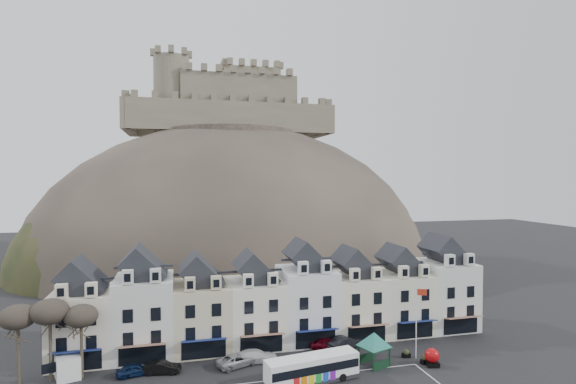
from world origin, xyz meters
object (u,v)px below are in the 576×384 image
at_px(flagpole, 417,317).
at_px(car_white, 256,356).
at_px(car_black, 162,368).
at_px(car_maroon, 328,344).
at_px(car_silver, 238,360).
at_px(car_navy, 135,370).
at_px(car_charcoal, 345,343).
at_px(white_van, 66,363).
at_px(red_buoy, 432,357).
at_px(bus, 312,368).
at_px(bus_shelter, 374,340).

height_order(flagpole, car_white, flagpole).
bearing_deg(car_black, car_white, -77.93).
bearing_deg(car_maroon, car_white, 122.02).
xyz_separation_m(car_silver, car_maroon, (11.37, 1.99, 0.05)).
bearing_deg(car_navy, car_charcoal, -97.69).
distance_m(car_silver, car_white, 2.21).
bearing_deg(white_van, car_maroon, -19.84).
xyz_separation_m(car_navy, car_maroon, (22.42, 1.84, 0.07)).
xyz_separation_m(flagpole, car_maroon, (-9.29, 5.01, -4.11)).
xyz_separation_m(red_buoy, flagpole, (-0.56, 2.31, 3.82)).
xyz_separation_m(bus, bus_shelter, (8.01, 2.30, 1.38)).
bearing_deg(red_buoy, car_navy, 170.35).
distance_m(bus_shelter, red_buoy, 6.79).
height_order(bus_shelter, car_maroon, bus_shelter).
height_order(red_buoy, car_charcoal, red_buoy).
xyz_separation_m(bus, car_black, (-15.15, 5.95, -0.90)).
distance_m(flagpole, car_black, 29.35).
distance_m(car_black, car_silver, 8.23).
bearing_deg(car_silver, flagpole, -120.71).
relative_size(flagpole, car_silver, 1.76).
distance_m(white_van, car_charcoal, 31.79).
bearing_deg(car_silver, white_van, 59.83).
bearing_deg(car_charcoal, car_white, 72.00).
distance_m(bus_shelter, car_white, 13.58).
distance_m(car_maroon, car_charcoal, 2.13).
distance_m(bus, car_white, 8.02).
xyz_separation_m(red_buoy, car_navy, (-32.27, 5.49, -0.37)).
height_order(red_buoy, car_navy, red_buoy).
xyz_separation_m(flagpole, white_van, (-38.96, 5.52, -3.64)).
bearing_deg(car_navy, car_silver, -102.14).
bearing_deg(flagpole, car_white, 169.35).
height_order(bus, bus_shelter, bus_shelter).
distance_m(flagpole, car_navy, 32.15).
relative_size(car_silver, car_maroon, 1.13).
bearing_deg(flagpole, bus, -167.96).
relative_size(flagpole, car_maroon, 1.99).
height_order(bus_shelter, car_charcoal, bus_shelter).
bearing_deg(bus, bus_shelter, 6.72).
xyz_separation_m(red_buoy, car_charcoal, (-7.74, 7.05, -0.23)).
height_order(red_buoy, car_silver, red_buoy).
xyz_separation_m(red_buoy, car_white, (-19.05, 5.79, -0.30)).
xyz_separation_m(car_maroon, car_charcoal, (2.11, -0.28, 0.06)).
height_order(red_buoy, flagpole, flagpole).
bearing_deg(car_charcoal, flagpole, -147.77).
bearing_deg(flagpole, bus_shelter, -173.76).
xyz_separation_m(bus_shelter, car_charcoal, (-1.44, 5.37, -2.14)).
distance_m(car_white, car_maroon, 9.33).
bearing_deg(bus_shelter, bus, 177.18).
bearing_deg(white_van, car_navy, -36.78).
relative_size(car_white, car_maroon, 1.15).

